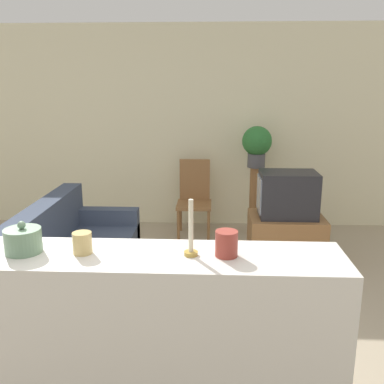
{
  "coord_description": "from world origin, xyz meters",
  "views": [
    {
      "loc": [
        0.61,
        -2.42,
        1.92
      ],
      "look_at": [
        0.41,
        1.83,
        0.85
      ],
      "focal_mm": 40.0,
      "sensor_mm": 36.0,
      "label": 1
    }
  ],
  "objects_px": {
    "television": "(287,194)",
    "wooden_chair": "(194,195)",
    "potted_plant": "(257,144)",
    "decorative_bowl": "(23,240)",
    "couch": "(74,264)"
  },
  "relations": [
    {
      "from": "potted_plant",
      "to": "decorative_bowl",
      "type": "distance_m",
      "value": 3.77
    },
    {
      "from": "wooden_chair",
      "to": "decorative_bowl",
      "type": "distance_m",
      "value": 3.53
    },
    {
      "from": "television",
      "to": "wooden_chair",
      "type": "xyz_separation_m",
      "value": [
        -1.03,
        0.91,
        -0.26
      ]
    },
    {
      "from": "potted_plant",
      "to": "decorative_bowl",
      "type": "bearing_deg",
      "value": -113.59
    },
    {
      "from": "wooden_chair",
      "to": "potted_plant",
      "type": "bearing_deg",
      "value": 4.51
    },
    {
      "from": "television",
      "to": "wooden_chair",
      "type": "height_order",
      "value": "television"
    },
    {
      "from": "couch",
      "to": "television",
      "type": "xyz_separation_m",
      "value": [
        2.08,
        0.82,
        0.48
      ]
    },
    {
      "from": "couch",
      "to": "potted_plant",
      "type": "distance_m",
      "value": 2.72
    },
    {
      "from": "couch",
      "to": "wooden_chair",
      "type": "bearing_deg",
      "value": 58.96
    },
    {
      "from": "potted_plant",
      "to": "decorative_bowl",
      "type": "relative_size",
      "value": 2.87
    },
    {
      "from": "television",
      "to": "decorative_bowl",
      "type": "distance_m",
      "value": 3.06
    },
    {
      "from": "couch",
      "to": "wooden_chair",
      "type": "xyz_separation_m",
      "value": [
        1.05,
        1.74,
        0.22
      ]
    },
    {
      "from": "television",
      "to": "wooden_chair",
      "type": "distance_m",
      "value": 1.4
    },
    {
      "from": "wooden_chair",
      "to": "potted_plant",
      "type": "distance_m",
      "value": 1.04
    },
    {
      "from": "television",
      "to": "potted_plant",
      "type": "relative_size",
      "value": 1.16
    }
  ]
}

